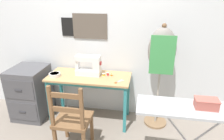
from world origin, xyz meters
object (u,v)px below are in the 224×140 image
at_px(thread_spool_far_edge, 111,75).
at_px(fabric_bowl, 55,75).
at_px(dress_form, 161,55).
at_px(ironing_board, 195,112).
at_px(wooden_chair, 72,120).
at_px(filing_cabinet, 31,92).
at_px(scissors, 118,82).
at_px(thread_spool_near_machine, 104,75).
at_px(thread_spool_mid_table, 108,74).
at_px(sewing_machine, 90,66).
at_px(storage_box, 206,104).

bearing_deg(thread_spool_far_edge, fabric_bowl, -169.57).
bearing_deg(dress_form, ironing_board, -71.69).
xyz_separation_m(thread_spool_far_edge, wooden_chair, (-0.34, -0.68, -0.30)).
height_order(thread_spool_far_edge, filing_cabinet, filing_cabinet).
bearing_deg(scissors, thread_spool_near_machine, 143.51).
xyz_separation_m(wooden_chair, filing_cabinet, (-0.87, 0.58, -0.03)).
distance_m(thread_spool_mid_table, dress_form, 0.76).
relative_size(sewing_machine, scissors, 2.59).
bearing_deg(storage_box, fabric_bowl, 159.61).
bearing_deg(thread_spool_near_machine, thread_spool_far_edge, 7.77).
bearing_deg(storage_box, wooden_chair, 174.75).
distance_m(thread_spool_far_edge, ironing_board, 1.23).
distance_m(thread_spool_far_edge, storage_box, 1.29).
xyz_separation_m(fabric_bowl, scissors, (0.88, -0.04, -0.02)).
relative_size(thread_spool_far_edge, wooden_chair, 0.05).
xyz_separation_m(filing_cabinet, dress_form, (1.85, 0.11, 0.65)).
xyz_separation_m(sewing_machine, storage_box, (1.31, -0.80, 0.02)).
distance_m(scissors, thread_spool_near_machine, 0.27).
bearing_deg(thread_spool_near_machine, dress_form, 2.87).
bearing_deg(ironing_board, sewing_machine, 146.46).
relative_size(fabric_bowl, wooden_chair, 0.17).
distance_m(sewing_machine, ironing_board, 1.47).
bearing_deg(dress_form, filing_cabinet, -176.44).
relative_size(scissors, dress_form, 0.10).
xyz_separation_m(sewing_machine, scissors, (0.42, -0.17, -0.13)).
bearing_deg(storage_box, scissors, 145.18).
height_order(thread_spool_far_edge, ironing_board, ironing_board).
xyz_separation_m(fabric_bowl, filing_cabinet, (-0.44, 0.05, -0.34)).
bearing_deg(scissors, thread_spool_mid_table, 131.84).
bearing_deg(filing_cabinet, fabric_bowl, -6.37).
relative_size(wooden_chair, filing_cabinet, 1.17).
distance_m(thread_spool_far_edge, dress_form, 0.72).
bearing_deg(sewing_machine, thread_spool_near_machine, -2.90).
bearing_deg(wooden_chair, thread_spool_far_edge, 63.58).
xyz_separation_m(scissors, thread_spool_mid_table, (-0.17, 0.19, 0.02)).
relative_size(sewing_machine, filing_cabinet, 0.46).
bearing_deg(fabric_bowl, ironing_board, -21.83).
relative_size(scissors, wooden_chair, 0.15).
height_order(dress_form, storage_box, dress_form).
distance_m(fabric_bowl, ironing_board, 1.82).
distance_m(fabric_bowl, scissors, 0.88).
bearing_deg(thread_spool_far_edge, ironing_board, -41.54).
xyz_separation_m(sewing_machine, filing_cabinet, (-0.90, -0.09, -0.45)).
xyz_separation_m(thread_spool_far_edge, storage_box, (1.01, -0.80, 0.14)).
xyz_separation_m(thread_spool_near_machine, thread_spool_far_edge, (0.11, 0.01, -0.00)).
bearing_deg(ironing_board, dress_form, 108.31).
bearing_deg(sewing_machine, ironing_board, -33.54).
xyz_separation_m(scissors, thread_spool_far_edge, (-0.11, 0.18, 0.01)).
bearing_deg(dress_form, thread_spool_far_edge, -177.95).
height_order(thread_spool_mid_table, filing_cabinet, filing_cabinet).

